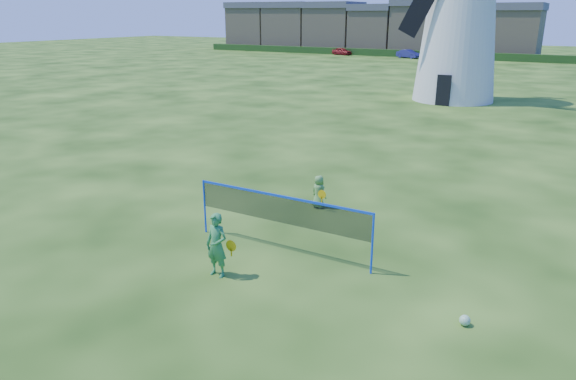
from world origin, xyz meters
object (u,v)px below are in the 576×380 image
(windmill, at_px, (460,14))
(car_right, at_px, (408,54))
(badminton_net, at_px, (281,210))
(player_boy, at_px, (319,192))
(car_left, at_px, (342,51))
(player_girl, at_px, (217,245))
(play_ball, at_px, (465,320))

(windmill, xyz_separation_m, car_right, (-14.91, 36.31, -5.35))
(windmill, relative_size, badminton_net, 3.46)
(windmill, bearing_deg, badminton_net, -85.23)
(player_boy, distance_m, car_left, 67.63)
(car_right, bearing_deg, windmill, -137.22)
(windmill, distance_m, player_boy, 25.31)
(car_left, relative_size, car_right, 0.91)
(windmill, distance_m, badminton_net, 28.57)
(player_girl, xyz_separation_m, car_left, (-27.45, 67.13, -0.22))
(badminton_net, distance_m, player_boy, 3.51)
(player_boy, xyz_separation_m, car_right, (-16.62, 60.98, 0.05))
(windmill, relative_size, player_girl, 11.20)
(badminton_net, height_order, player_girl, player_girl)
(player_boy, relative_size, play_ball, 4.85)
(badminton_net, height_order, play_ball, badminton_net)
(player_girl, height_order, play_ball, player_girl)
(windmill, height_order, car_right, windmill)
(car_left, distance_m, car_right, 10.83)
(windmill, xyz_separation_m, badminton_net, (2.34, -28.06, -4.80))
(badminton_net, height_order, player_boy, badminton_net)
(badminton_net, bearing_deg, windmill, 94.77)
(player_boy, relative_size, car_left, 0.33)
(play_ball, bearing_deg, car_left, 116.43)
(player_boy, bearing_deg, play_ball, 153.63)
(badminton_net, bearing_deg, play_ball, -12.90)
(player_girl, bearing_deg, badminton_net, 73.47)
(play_ball, xyz_separation_m, car_right, (-22.19, 65.51, 0.48))
(player_girl, height_order, player_boy, player_girl)
(badminton_net, bearing_deg, player_girl, -107.63)
(windmill, height_order, badminton_net, windmill)
(player_girl, distance_m, play_ball, 5.64)
(player_girl, bearing_deg, car_right, 105.20)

